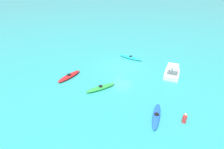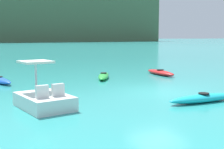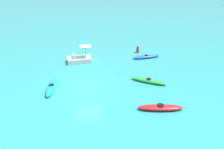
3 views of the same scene
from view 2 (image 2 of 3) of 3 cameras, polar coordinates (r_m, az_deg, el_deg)
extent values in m
plane|color=teal|center=(14.73, 8.53, -3.09)|extent=(600.00, 600.00, 0.00)
cube|color=#4C6042|center=(167.22, -19.93, 10.25)|extent=(162.62, 73.71, 26.01)
ellipsoid|color=#19B7C6|center=(12.66, 16.70, -4.24)|extent=(3.26, 0.71, 0.32)
cylinder|color=black|center=(12.62, 16.73, -3.42)|extent=(0.42, 0.42, 0.05)
ellipsoid|color=green|center=(18.91, -1.58, -0.27)|extent=(1.90, 3.03, 0.32)
cylinder|color=black|center=(18.89, -1.59, 0.29)|extent=(0.51, 0.51, 0.05)
ellipsoid|color=red|center=(20.96, 9.01, 0.37)|extent=(0.80, 3.09, 0.32)
cylinder|color=black|center=(20.94, 9.02, 0.87)|extent=(0.49, 0.49, 0.05)
cube|color=white|center=(11.37, -12.55, -4.91)|extent=(1.96, 2.65, 0.50)
cube|color=white|center=(10.67, -12.93, -3.14)|extent=(0.46, 0.25, 0.44)
cube|color=white|center=(10.91, -10.02, -2.84)|extent=(0.46, 0.25, 0.44)
cylinder|color=#B2B2B7|center=(11.88, -13.99, -0.53)|extent=(0.08, 0.08, 1.10)
cube|color=silver|center=(11.82, -14.07, 2.30)|extent=(1.30, 1.30, 0.08)
camera|label=1|loc=(29.72, -28.76, 20.64)|focal=28.52mm
camera|label=3|loc=(29.04, 37.72, 17.62)|focal=37.13mm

